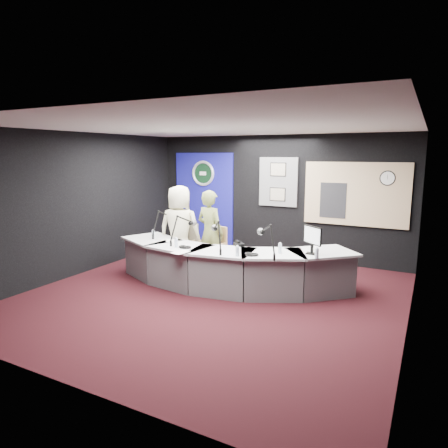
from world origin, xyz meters
The scene contains 33 objects.
ground centered at (0.00, 0.00, 0.00)m, with size 6.00×6.00×0.00m, color black.
ceiling centered at (0.00, 0.00, 2.80)m, with size 6.00×6.00×0.02m, color silver.
wall_back centered at (0.00, 3.00, 1.40)m, with size 6.00×0.02×2.80m, color black.
wall_front centered at (0.00, -3.00, 1.40)m, with size 6.00×0.02×2.80m, color black.
wall_left centered at (-3.00, 0.00, 1.40)m, with size 0.02×6.00×2.80m, color black.
wall_right centered at (3.00, 0.00, 1.40)m, with size 0.02×6.00×2.80m, color black.
broadcast_desk centered at (-0.05, 0.55, 0.38)m, with size 4.50×1.90×0.75m, color silver, non-canonical shape.
backdrop_panel centered at (-1.90, 2.97, 1.25)m, with size 1.60×0.05×2.30m, color navy.
agency_seal centered at (-1.90, 2.93, 1.90)m, with size 0.63×0.63×0.07m, color silver.
seal_center centered at (-1.90, 2.94, 1.90)m, with size 0.48×0.48×0.01m, color black.
pinboard centered at (0.05, 2.97, 1.75)m, with size 0.90×0.04×1.10m, color slate.
framed_photo_upper centered at (0.05, 2.94, 2.03)m, with size 0.34×0.02×0.27m, color gray.
framed_photo_lower centered at (0.05, 2.94, 1.47)m, with size 0.34×0.02×0.27m, color gray.
booth_window_frame centered at (1.75, 2.97, 1.55)m, with size 2.12×0.06×1.32m, color tan.
booth_glow centered at (1.75, 2.96, 1.55)m, with size 2.00×0.02×1.20m, color beige.
equipment_rack centered at (1.30, 2.94, 1.40)m, with size 0.55×0.02×0.75m, color black.
wall_clock centered at (2.35, 2.94, 1.90)m, with size 0.28×0.28×0.01m, color white.
armchair_left centered at (-1.27, 0.92, 0.43)m, with size 0.48×0.48×0.85m, color #A07949, non-canonical shape.
armchair_right centered at (-0.65, 1.07, 0.52)m, with size 0.58×0.58×1.04m, color #A07949, non-canonical shape.
draped_jacket centered at (-1.27, 1.17, 0.62)m, with size 0.50×0.10×0.70m, color slate.
person_man centered at (-1.27, 0.92, 0.88)m, with size 0.86×0.56×1.77m, color #EFE8BF.
person_woman centered at (-0.65, 1.07, 0.84)m, with size 0.62×0.40×1.69m, color olive.
computer_monitor centered at (1.49, 0.69, 1.07)m, with size 0.40×0.02×0.27m, color black.
desk_phone centered at (0.16, 0.69, 0.78)m, with size 0.19×0.15×0.05m, color black.
headphones_near centered at (0.64, 0.17, 0.77)m, with size 0.23×0.23×0.04m, color black.
headphones_far centered at (-0.61, 0.10, 0.77)m, with size 0.20×0.20×0.03m, color black.
paper_stack centered at (-1.16, 0.48, 0.75)m, with size 0.20×0.28×0.00m, color white.
notepad centered at (-0.50, -0.20, 0.75)m, with size 0.21×0.30×0.00m, color white.
boom_mic_a centered at (-1.53, 0.74, 1.05)m, with size 0.17×0.74×0.60m, color black, non-canonical shape.
boom_mic_b centered at (-0.85, 0.40, 1.05)m, with size 0.22×0.73×0.60m, color black, non-canonical shape.
boom_mic_c centered at (0.00, 0.18, 1.05)m, with size 0.50×0.61×0.60m, color black, non-canonical shape.
boom_mic_d centered at (0.87, 0.26, 1.05)m, with size 0.54×0.57×0.60m, color black, non-canonical shape.
water_bottles centered at (0.02, 0.26, 0.84)m, with size 3.28×0.57×0.18m, color silver, non-canonical shape.
Camera 1 is at (3.16, -5.62, 2.37)m, focal length 32.00 mm.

